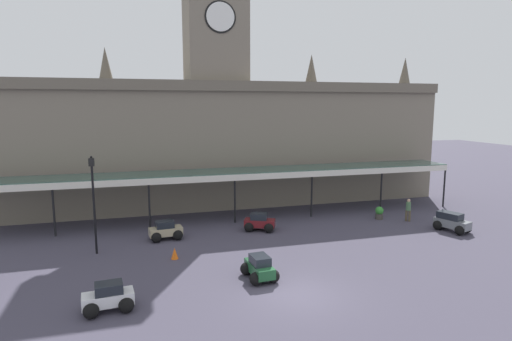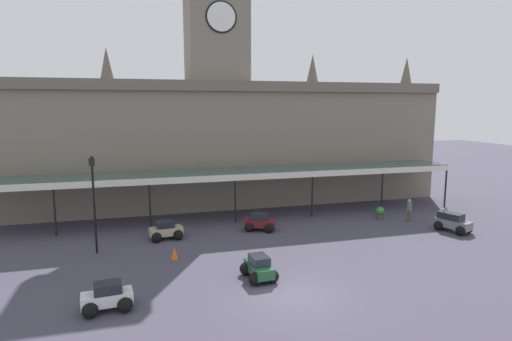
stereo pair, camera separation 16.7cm
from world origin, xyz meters
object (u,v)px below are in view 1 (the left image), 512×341
pedestrian_near_entrance (408,209)px  traffic_cone (175,253)px  car_beige_sedan (166,232)px  victorian_lamppost (93,195)px  planter_by_canopy (379,213)px  car_maroon_sedan (260,223)px  car_grey_estate (452,223)px  car_white_sedan (108,299)px  car_green_sedan (260,269)px

pedestrian_near_entrance → traffic_cone: bearing=-169.6°
car_beige_sedan → victorian_lamppost: 5.23m
victorian_lamppost → planter_by_canopy: victorian_lamppost is taller
victorian_lamppost → traffic_cone: victorian_lamppost is taller
car_maroon_sedan → car_grey_estate: bearing=-16.7°
car_white_sedan → pedestrian_near_entrance: pedestrian_near_entrance is taller
car_beige_sedan → pedestrian_near_entrance: pedestrian_near_entrance is taller
car_green_sedan → car_white_sedan: size_ratio=1.00×
car_grey_estate → planter_by_canopy: bearing=126.9°
car_white_sedan → planter_by_canopy: car_white_sedan is taller
car_grey_estate → car_beige_sedan: 19.05m
victorian_lamppost → car_green_sedan: bearing=-37.0°
planter_by_canopy → traffic_cone: bearing=-164.8°
car_grey_estate → car_green_sedan: bearing=-164.5°
victorian_lamppost → traffic_cone: 5.68m
car_grey_estate → car_maroon_sedan: size_ratio=1.08×
car_beige_sedan → car_white_sedan: 9.51m
car_green_sedan → pedestrian_near_entrance: pedestrian_near_entrance is taller
car_white_sedan → victorian_lamppost: (-1.04, 7.44, 2.96)m
car_green_sedan → traffic_cone: car_green_sedan is taller
car_green_sedan → traffic_cone: bearing=133.9°
car_grey_estate → car_white_sedan: (-21.70, -5.52, -0.06)m
traffic_cone → car_white_sedan: bearing=-120.9°
car_green_sedan → planter_by_canopy: car_green_sedan is taller
car_green_sedan → car_maroon_sedan: 8.15m
car_grey_estate → traffic_cone: bearing=-179.4°
car_white_sedan → planter_by_canopy: (18.67, 9.54, -0.01)m
car_beige_sedan → car_maroon_sedan: bearing=1.9°
car_maroon_sedan → car_beige_sedan: bearing=-178.1°
car_beige_sedan → pedestrian_near_entrance: 17.43m
pedestrian_near_entrance → victorian_lamppost: bearing=-177.2°
car_grey_estate → car_maroon_sedan: 12.98m
car_beige_sedan → traffic_cone: car_beige_sedan is taller
car_green_sedan → victorian_lamppost: (-7.99, 6.01, 2.96)m
car_green_sedan → car_white_sedan: bearing=-168.4°
car_white_sedan → traffic_cone: (3.19, 5.34, -0.19)m
car_grey_estate → car_green_sedan: (-14.75, -4.09, -0.06)m
victorian_lamppost → traffic_cone: size_ratio=8.92×
car_white_sedan → pedestrian_near_entrance: (20.39, 8.49, 0.41)m
car_grey_estate → planter_by_canopy: (-3.03, 4.03, -0.07)m
car_grey_estate → pedestrian_near_entrance: pedestrian_near_entrance is taller
pedestrian_near_entrance → car_white_sedan: bearing=-157.4°
car_white_sedan → traffic_cone: size_ratio=3.36×
car_green_sedan → car_white_sedan: same height
car_grey_estate → pedestrian_near_entrance: (-1.30, 2.97, 0.34)m
car_maroon_sedan → pedestrian_near_entrance: (11.13, -0.75, 0.41)m
car_grey_estate → planter_by_canopy: 5.04m
car_green_sedan → car_beige_sedan: same height
car_white_sedan → planter_by_canopy: bearing=27.1°
car_maroon_sedan → traffic_cone: 7.22m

